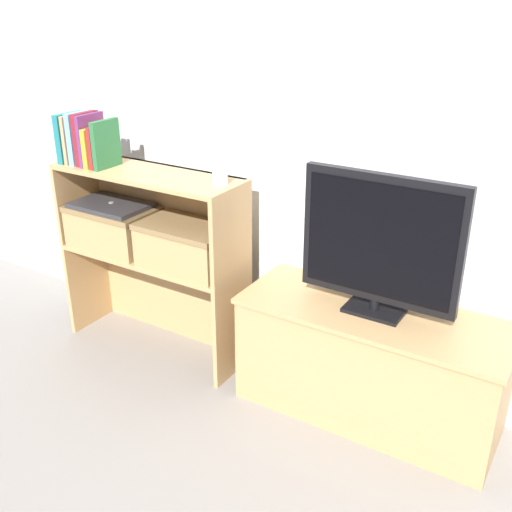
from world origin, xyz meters
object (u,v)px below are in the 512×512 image
Objects in this scene: book_skyblue at (81,138)px; laptop at (111,205)px; tv_stand at (369,363)px; storage_basket_left at (113,225)px; book_plum at (92,140)px; baby_monitor at (220,172)px; book_tan at (76,138)px; storage_basket_right at (187,244)px; book_crimson at (102,146)px; book_teal at (71,137)px; book_maroon at (87,139)px; tv at (380,243)px; book_forest at (106,144)px; book_mustard at (97,147)px.

book_skyblue is 0.33m from laptop.
storage_basket_left is at bearing -177.14° from tv_stand.
baby_monitor is (0.66, 0.04, -0.06)m from book_plum.
book_tan is 0.76m from baby_monitor.
book_crimson is at bearing -176.87° from storage_basket_right.
book_crimson is 0.53× the size of laptop.
tv_stand is 4.78× the size of book_teal.
baby_monitor reaches higher than storage_basket_right.
storage_basket_right is (0.55, 0.02, -0.40)m from book_skyblue.
book_skyblue is 0.13m from book_crimson.
storage_basket_left is (-0.00, 0.02, -0.38)m from book_crimson.
baby_monitor is (0.69, 0.04, -0.06)m from book_maroon.
laptop is at bearing -177.14° from tv_stand.
laptop is (0.06, 0.02, -0.30)m from book_plum.
book_forest is (-1.24, -0.09, 0.22)m from tv.
book_maroon is at bearing -177.39° from storage_basket_right.
book_skyblue is 1.10× the size of book_forest.
book_mustard is 0.42× the size of storage_basket_right.
book_maroon is at bearing -164.50° from storage_basket_left.
book_teal is 0.96× the size of book_plum.
book_teal is 0.07m from book_skyblue.
baby_monitor is (0.63, 0.04, -0.03)m from book_mustard.
book_plum is 1.64× the size of baby_monitor.
book_forest is 0.58m from baby_monitor.
book_teal is at bearing -177.23° from baby_monitor.
book_tan reaches higher than tv_stand.
tv_stand is 2.55× the size of storage_basket_left.
book_plum reaches higher than book_crimson.
tv_stand is at bearing 4.17° from baby_monitor.
book_tan is 0.07m from book_maroon.
book_tan is 1.25× the size of book_mustard.
book_teal is 0.10m from book_maroon.
book_mustard is at bearing 180.00° from book_forest.
book_forest is 0.39m from storage_basket_left.
book_forest is at bearing -176.64° from storage_basket_right.
tv is 1.32m from book_mustard.
tv is at bearing -90.00° from tv_stand.
book_plum is at bearing -177.24° from storage_basket_right.
book_mustard is at bearing -176.52° from baby_monitor.
baby_monitor is at bearing 3.48° from book_mustard.
book_maroon is 0.41m from storage_basket_left.
storage_basket_left is 0.43m from storage_basket_right.
book_teal is at bearing 180.00° from book_maroon.
laptop is at bearing 8.64° from book_tan.
book_tan is 0.10m from book_plum.
book_maroon is at bearing 180.00° from book_crimson.
book_crimson is (0.03, 0.00, 0.01)m from book_mustard.
book_tan reaches higher than book_forest.
storage_basket_right is (0.40, 0.02, -0.39)m from book_forest.
tv_stand is 7.48× the size of baby_monitor.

